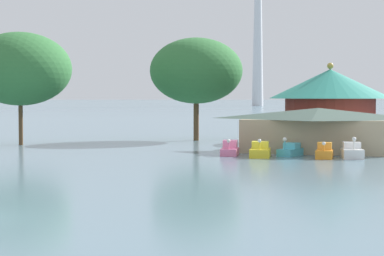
{
  "coord_description": "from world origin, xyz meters",
  "views": [
    {
      "loc": [
        17.39,
        -24.56,
        5.14
      ],
      "look_at": [
        4.36,
        20.39,
        2.98
      ],
      "focal_mm": 64.71,
      "sensor_mm": 36.0,
      "label": 1
    }
  ],
  "objects_px": {
    "pedal_boat_yellow": "(260,151)",
    "pedal_boat_orange": "(324,152)",
    "pedal_boat_white": "(352,152)",
    "boathouse": "(318,129)",
    "shoreline_tree_mid": "(196,71)",
    "green_roof_pavilion": "(330,100)",
    "shoreline_tree_tall_left": "(20,69)",
    "pedal_boat_pink": "(230,149)",
    "pedal_boat_cyan": "(290,151)"
  },
  "relations": [
    {
      "from": "shoreline_tree_mid",
      "to": "pedal_boat_cyan",
      "type": "bearing_deg",
      "value": -52.6
    },
    {
      "from": "pedal_boat_white",
      "to": "shoreline_tree_mid",
      "type": "relative_size",
      "value": 0.25
    },
    {
      "from": "pedal_boat_cyan",
      "to": "boathouse",
      "type": "height_order",
      "value": "boathouse"
    },
    {
      "from": "boathouse",
      "to": "pedal_boat_white",
      "type": "bearing_deg",
      "value": -60.05
    },
    {
      "from": "pedal_boat_white",
      "to": "boathouse",
      "type": "xyz_separation_m",
      "value": [
        -3.37,
        5.84,
        1.57
      ]
    },
    {
      "from": "boathouse",
      "to": "shoreline_tree_mid",
      "type": "height_order",
      "value": "shoreline_tree_mid"
    },
    {
      "from": "shoreline_tree_tall_left",
      "to": "shoreline_tree_mid",
      "type": "distance_m",
      "value": 19.9
    },
    {
      "from": "pedal_boat_white",
      "to": "shoreline_tree_tall_left",
      "type": "distance_m",
      "value": 35.73
    },
    {
      "from": "boathouse",
      "to": "green_roof_pavilion",
      "type": "xyz_separation_m",
      "value": [
        -0.05,
        12.59,
        2.55
      ]
    },
    {
      "from": "shoreline_tree_tall_left",
      "to": "pedal_boat_cyan",
      "type": "bearing_deg",
      "value": -10.42
    },
    {
      "from": "boathouse",
      "to": "pedal_boat_cyan",
      "type": "bearing_deg",
      "value": -110.72
    },
    {
      "from": "pedal_boat_white",
      "to": "boathouse",
      "type": "bearing_deg",
      "value": -160.69
    },
    {
      "from": "pedal_boat_white",
      "to": "pedal_boat_pink",
      "type": "bearing_deg",
      "value": -100.87
    },
    {
      "from": "pedal_boat_yellow",
      "to": "shoreline_tree_mid",
      "type": "relative_size",
      "value": 0.26
    },
    {
      "from": "shoreline_tree_tall_left",
      "to": "pedal_boat_white",
      "type": "bearing_deg",
      "value": -10.33
    },
    {
      "from": "pedal_boat_yellow",
      "to": "green_roof_pavilion",
      "type": "xyz_separation_m",
      "value": [
        4.11,
        19.37,
        4.14
      ]
    },
    {
      "from": "pedal_boat_white",
      "to": "shoreline_tree_mid",
      "type": "height_order",
      "value": "shoreline_tree_mid"
    },
    {
      "from": "pedal_boat_yellow",
      "to": "pedal_boat_orange",
      "type": "relative_size",
      "value": 1.32
    },
    {
      "from": "pedal_boat_pink",
      "to": "pedal_boat_white",
      "type": "height_order",
      "value": "pedal_boat_white"
    },
    {
      "from": "shoreline_tree_tall_left",
      "to": "shoreline_tree_mid",
      "type": "relative_size",
      "value": 1.0
    },
    {
      "from": "pedal_boat_cyan",
      "to": "green_roof_pavilion",
      "type": "xyz_separation_m",
      "value": [
        1.82,
        17.53,
        4.21
      ]
    },
    {
      "from": "pedal_boat_pink",
      "to": "shoreline_tree_mid",
      "type": "xyz_separation_m",
      "value": [
        -8.27,
        18.4,
        7.55
      ]
    },
    {
      "from": "pedal_boat_yellow",
      "to": "boathouse",
      "type": "distance_m",
      "value": 8.11
    },
    {
      "from": "shoreline_tree_mid",
      "to": "pedal_boat_orange",
      "type": "bearing_deg",
      "value": -49.38
    },
    {
      "from": "pedal_boat_pink",
      "to": "shoreline_tree_tall_left",
      "type": "xyz_separation_m",
      "value": [
        -24.01,
        6.22,
        7.48
      ]
    },
    {
      "from": "green_roof_pavilion",
      "to": "shoreline_tree_tall_left",
      "type": "relative_size",
      "value": 1.12
    },
    {
      "from": "pedal_boat_white",
      "to": "shoreline_tree_mid",
      "type": "distance_m",
      "value": 27.27
    },
    {
      "from": "green_roof_pavilion",
      "to": "pedal_boat_cyan",
      "type": "bearing_deg",
      "value": -95.93
    },
    {
      "from": "pedal_boat_pink",
      "to": "green_roof_pavilion",
      "type": "distance_m",
      "value": 20.1
    },
    {
      "from": "pedal_boat_yellow",
      "to": "pedal_boat_orange",
      "type": "bearing_deg",
      "value": 84.48
    },
    {
      "from": "pedal_boat_yellow",
      "to": "pedal_boat_white",
      "type": "height_order",
      "value": "pedal_boat_white"
    },
    {
      "from": "pedal_boat_yellow",
      "to": "pedal_boat_orange",
      "type": "xyz_separation_m",
      "value": [
        5.34,
        0.19,
        0.0
      ]
    },
    {
      "from": "pedal_boat_cyan",
      "to": "pedal_boat_orange",
      "type": "xyz_separation_m",
      "value": [
        3.05,
        -1.65,
        0.07
      ]
    },
    {
      "from": "pedal_boat_orange",
      "to": "green_roof_pavilion",
      "type": "distance_m",
      "value": 19.66
    },
    {
      "from": "pedal_boat_orange",
      "to": "pedal_boat_cyan",
      "type": "bearing_deg",
      "value": -120.42
    },
    {
      "from": "pedal_boat_yellow",
      "to": "shoreline_tree_mid",
      "type": "height_order",
      "value": "shoreline_tree_mid"
    },
    {
      "from": "pedal_boat_yellow",
      "to": "pedal_boat_white",
      "type": "bearing_deg",
      "value": 89.52
    },
    {
      "from": "pedal_boat_cyan",
      "to": "pedal_boat_orange",
      "type": "height_order",
      "value": "pedal_boat_cyan"
    },
    {
      "from": "pedal_boat_pink",
      "to": "pedal_boat_orange",
      "type": "xyz_separation_m",
      "value": [
        8.19,
        -0.79,
        0.01
      ]
    },
    {
      "from": "pedal_boat_pink",
      "to": "pedal_boat_cyan",
      "type": "relative_size",
      "value": 0.94
    },
    {
      "from": "shoreline_tree_tall_left",
      "to": "pedal_boat_pink",
      "type": "bearing_deg",
      "value": -14.53
    },
    {
      "from": "pedal_boat_white",
      "to": "green_roof_pavilion",
      "type": "height_order",
      "value": "green_roof_pavilion"
    },
    {
      "from": "boathouse",
      "to": "green_roof_pavilion",
      "type": "bearing_deg",
      "value": 90.21
    },
    {
      "from": "pedal_boat_orange",
      "to": "pedal_boat_white",
      "type": "relative_size",
      "value": 0.8
    },
    {
      "from": "pedal_boat_pink",
      "to": "pedal_boat_orange",
      "type": "bearing_deg",
      "value": 77.62
    },
    {
      "from": "pedal_boat_cyan",
      "to": "boathouse",
      "type": "distance_m",
      "value": 5.53
    },
    {
      "from": "pedal_boat_orange",
      "to": "shoreline_tree_tall_left",
      "type": "relative_size",
      "value": 0.2
    },
    {
      "from": "pedal_boat_white",
      "to": "boathouse",
      "type": "distance_m",
      "value": 6.93
    },
    {
      "from": "pedal_boat_pink",
      "to": "green_roof_pavilion",
      "type": "bearing_deg",
      "value": 152.38
    },
    {
      "from": "pedal_boat_cyan",
      "to": "green_roof_pavilion",
      "type": "relative_size",
      "value": 0.22
    }
  ]
}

